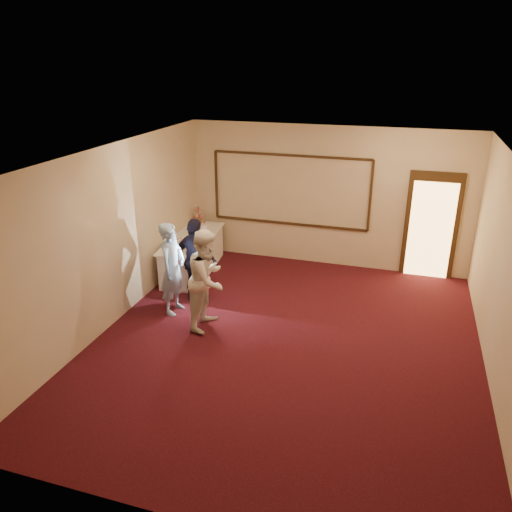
{
  "coord_description": "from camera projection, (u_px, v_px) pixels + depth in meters",
  "views": [
    {
      "loc": [
        1.58,
        -6.75,
        4.32
      ],
      "look_at": [
        -0.72,
        0.72,
        1.15
      ],
      "focal_mm": 35.0,
      "sensor_mm": 36.0,
      "label": 1
    }
  ],
  "objects": [
    {
      "name": "buffet_table",
      "position": [
        193.0,
        254.0,
        10.54
      ],
      "size": [
        1.07,
        2.27,
        0.77
      ],
      "color": "white",
      "rests_on": "floor"
    },
    {
      "name": "guest",
      "position": [
        196.0,
        261.0,
        9.13
      ],
      "size": [
        1.0,
        0.58,
        1.6
      ],
      "primitive_type": "imported",
      "rotation": [
        0.0,
        0.0,
        2.93
      ],
      "color": "black",
      "rests_on": "floor"
    },
    {
      "name": "cupcake_stand",
      "position": [
        198.0,
        216.0,
        11.22
      ],
      "size": [
        0.3,
        0.3,
        0.44
      ],
      "color": "#C34953",
      "rests_on": "buffet_table"
    },
    {
      "name": "camera_flash",
      "position": [
        199.0,
        247.0,
        8.78
      ],
      "size": [
        0.08,
        0.06,
        0.05
      ],
      "primitive_type": "cube",
      "rotation": [
        0.0,
        0.0,
        -0.33
      ],
      "color": "white",
      "rests_on": "guest"
    },
    {
      "name": "tart",
      "position": [
        196.0,
        243.0,
        10.02
      ],
      "size": [
        0.31,
        0.31,
        0.06
      ],
      "color": "white",
      "rests_on": "buffet_table"
    },
    {
      "name": "room_walls",
      "position": [
        289.0,
        224.0,
        7.27
      ],
      "size": [
        6.04,
        7.04,
        3.02
      ],
      "color": "beige",
      "rests_on": "floor"
    },
    {
      "name": "wall_molding",
      "position": [
        290.0,
        190.0,
        10.72
      ],
      "size": [
        3.45,
        0.04,
        1.55
      ],
      "color": "#301E0E",
      "rests_on": "room_walls"
    },
    {
      "name": "woman",
      "position": [
        208.0,
        279.0,
        8.25
      ],
      "size": [
        0.69,
        0.86,
        1.72
      ],
      "primitive_type": "imported",
      "rotation": [
        0.0,
        0.0,
        1.52
      ],
      "color": "white",
      "rests_on": "floor"
    },
    {
      "name": "plate_stack_b",
      "position": [
        202.0,
        228.0,
        10.67
      ],
      "size": [
        0.21,
        0.21,
        0.17
      ],
      "color": "white",
      "rests_on": "buffet_table"
    },
    {
      "name": "man",
      "position": [
        172.0,
        269.0,
        8.72
      ],
      "size": [
        0.43,
        0.63,
        1.67
      ],
      "primitive_type": "imported",
      "rotation": [
        0.0,
        0.0,
        1.52
      ],
      "color": "#88AED9",
      "rests_on": "floor"
    },
    {
      "name": "plate_stack_a",
      "position": [
        194.0,
        233.0,
        10.43
      ],
      "size": [
        0.18,
        0.18,
        0.15
      ],
      "color": "white",
      "rests_on": "buffet_table"
    },
    {
      "name": "doorway",
      "position": [
        431.0,
        226.0,
        10.09
      ],
      "size": [
        1.05,
        0.07,
        2.2
      ],
      "color": "#301E0E",
      "rests_on": "floor"
    },
    {
      "name": "floor",
      "position": [
        286.0,
        343.0,
        8.03
      ],
      "size": [
        7.0,
        7.0,
        0.0
      ],
      "primitive_type": "plane",
      "color": "black",
      "rests_on": "ground"
    },
    {
      "name": "pavlova_tray",
      "position": [
        179.0,
        246.0,
        9.7
      ],
      "size": [
        0.4,
        0.57,
        0.2
      ],
      "color": "silver",
      "rests_on": "buffet_table"
    }
  ]
}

